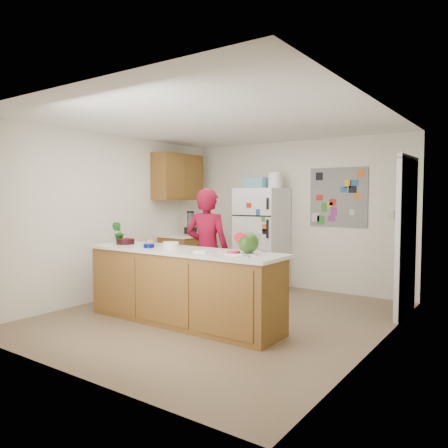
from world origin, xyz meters
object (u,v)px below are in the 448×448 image
Objects in this scene: refrigerator at (262,238)px; watermelon at (248,243)px; person at (207,251)px; cherry_bowl at (126,241)px.

watermelon is (1.16, -2.31, 0.20)m from refrigerator.
watermelon is (0.96, -0.51, 0.21)m from person.
watermelon reaches higher than cherry_bowl.
person reaches higher than watermelon.
cherry_bowl is (-0.95, -0.57, 0.12)m from person.
refrigerator is at bearing 72.64° from cherry_bowl.
person is 1.10m from watermelon.
watermelon is at bearing -63.35° from refrigerator.
watermelon is at bearing 137.83° from person.
refrigerator is 1.02× the size of person.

